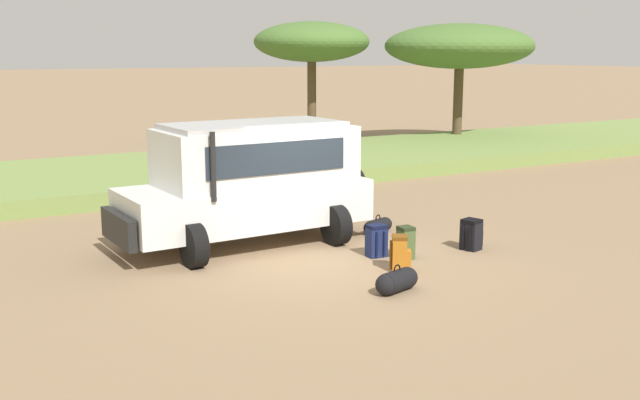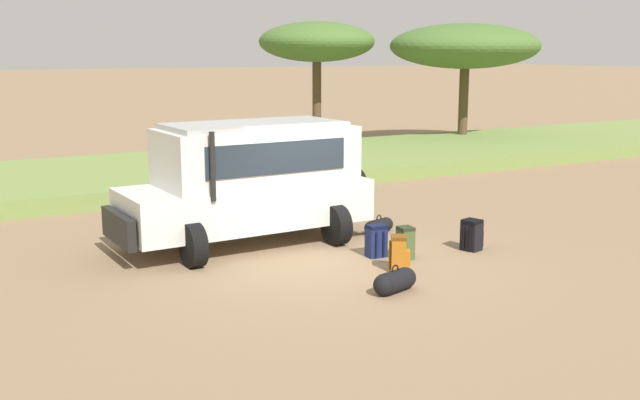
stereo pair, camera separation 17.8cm
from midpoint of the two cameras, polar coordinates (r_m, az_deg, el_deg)
The scene contains 11 objects.
ground_plane at distance 13.88m, azimuth 1.46°, elevation -4.67°, with size 320.00×320.00×0.00m, color #8C7051.
grass_bank at distance 22.91m, azimuth -11.57°, elevation 2.02°, with size 120.00×7.00×0.44m.
safari_vehicle at distance 14.91m, azimuth -4.98°, elevation 1.51°, with size 5.39×2.85×2.44m.
backpack_beside_front_wheel at distance 14.14m, azimuth 4.64°, elevation -3.15°, with size 0.37×0.39×0.62m.
backpack_cluster_center at distance 13.26m, azimuth 6.43°, elevation -4.11°, with size 0.43×0.42×0.64m.
backpack_near_rear_wheel at distance 14.87m, azimuth 11.84°, elevation -2.64°, with size 0.46×0.41×0.61m.
backpack_outermost at distance 14.05m, azimuth 6.84°, elevation -3.30°, with size 0.38×0.32×0.61m.
duffel_bag_low_black_case at distance 16.00m, azimuth 4.82°, elevation -1.99°, with size 0.80×0.46×0.40m.
duffel_bag_soft_canvas at distance 12.16m, azimuth 6.15°, elevation -6.18°, with size 0.87×0.50×0.46m.
acacia_tree_left_mid at distance 30.18m, azimuth -0.07°, elevation 11.91°, with size 4.58×4.56×4.97m.
acacia_tree_centre_back at distance 31.45m, azimuth 11.19°, elevation 11.39°, with size 6.41×5.45×4.92m.
Camera 2 is at (-6.76, -11.51, 3.81)m, focal length 42.00 mm.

